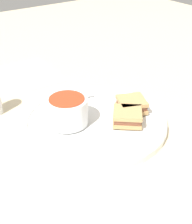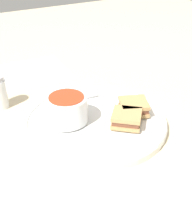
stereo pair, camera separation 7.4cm
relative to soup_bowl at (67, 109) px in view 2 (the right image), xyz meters
The scene contains 7 objects.
ground_plane 0.09m from the soup_bowl, 111.72° to the right, with size 2.40×2.40×0.00m, color beige.
plate 0.08m from the soup_bowl, 111.72° to the right, with size 0.34×0.34×0.02m.
soup_bowl is the anchor object (origin of this frame).
spoon 0.10m from the soup_bowl, 29.80° to the right, with size 0.03×0.11×0.01m.
sandwich_half_near 0.14m from the soup_bowl, 125.71° to the right, with size 0.09×0.09×0.03m.
sandwich_half_far 0.17m from the soup_bowl, 106.10° to the right, with size 0.09×0.09×0.03m.
menu_sheet 0.35m from the soup_bowl, ahead, with size 0.23×0.29×0.00m.
Camera 2 is at (-0.55, 0.31, 0.43)m, focal length 50.00 mm.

